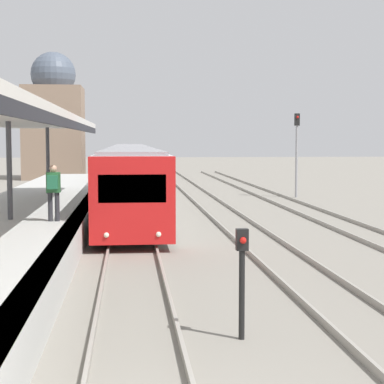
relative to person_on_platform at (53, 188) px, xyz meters
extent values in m
cube|color=beige|center=(-1.36, 0.60, 2.07)|extent=(4.00, 23.30, 0.20)
cube|color=black|center=(0.60, 0.60, 1.85)|extent=(0.08, 23.30, 0.24)
cylinder|color=#47474C|center=(-1.36, 0.60, 0.49)|extent=(0.16, 0.16, 2.95)
cylinder|color=#47474C|center=(-1.36, 9.92, 0.49)|extent=(0.16, 0.16, 2.95)
cylinder|color=#2D2D33|center=(-0.10, 0.04, -0.56)|extent=(0.14, 0.14, 0.85)
cylinder|color=#2D2D33|center=(0.10, 0.04, -0.56)|extent=(0.14, 0.14, 0.85)
cube|color=#2D6638|center=(0.00, 0.04, 0.16)|extent=(0.40, 0.22, 0.60)
sphere|color=tan|center=(0.00, 0.04, 0.57)|extent=(0.22, 0.22, 0.22)
cube|color=#236B47|center=(0.00, -0.16, 0.18)|extent=(0.30, 0.18, 0.40)
cube|color=red|center=(2.31, -0.10, -0.36)|extent=(2.53, 0.70, 2.58)
cube|color=black|center=(2.31, -0.43, 0.00)|extent=(1.98, 0.04, 0.83)
sphere|color=#EFEACC|center=(1.55, -0.44, -1.35)|extent=(0.16, 0.16, 0.16)
sphere|color=#EFEACC|center=(3.07, -0.44, -1.35)|extent=(0.16, 0.16, 0.16)
cube|color=silver|center=(2.31, 7.39, -0.36)|extent=(2.53, 14.29, 2.58)
cube|color=gray|center=(2.31, 7.39, 0.98)|extent=(2.23, 14.00, 0.12)
cube|color=black|center=(2.31, 7.39, -0.08)|extent=(2.55, 13.14, 0.67)
cylinder|color=black|center=(1.23, 2.74, -1.57)|extent=(0.12, 0.70, 0.70)
cylinder|color=black|center=(3.39, 2.74, -1.57)|extent=(0.12, 0.70, 0.70)
cylinder|color=black|center=(1.23, 12.03, -1.57)|extent=(0.12, 0.70, 0.70)
cylinder|color=black|center=(3.39, 12.03, -1.57)|extent=(0.12, 0.70, 0.70)
cube|color=silver|center=(2.31, 22.02, -0.36)|extent=(2.53, 14.29, 2.58)
cube|color=gray|center=(2.31, 22.02, 0.98)|extent=(2.23, 14.00, 0.12)
cube|color=black|center=(2.31, 22.02, -0.08)|extent=(2.55, 13.14, 0.67)
cylinder|color=black|center=(1.23, 17.38, -1.57)|extent=(0.12, 0.70, 0.70)
cylinder|color=black|center=(3.39, 17.38, -1.57)|extent=(0.12, 0.70, 0.70)
cylinder|color=black|center=(1.23, 26.67, -1.57)|extent=(0.12, 0.70, 0.70)
cylinder|color=black|center=(3.39, 26.67, -1.57)|extent=(0.12, 0.70, 0.70)
cube|color=silver|center=(2.31, 36.66, -0.36)|extent=(2.53, 14.29, 2.58)
cube|color=gray|center=(2.31, 36.66, 0.98)|extent=(2.23, 14.00, 0.12)
cube|color=black|center=(2.31, 36.66, -0.08)|extent=(2.55, 13.14, 0.67)
cylinder|color=black|center=(1.23, 32.02, -1.57)|extent=(0.12, 0.70, 0.70)
cylinder|color=black|center=(3.39, 32.02, -1.57)|extent=(0.12, 0.70, 0.70)
cylinder|color=black|center=(1.23, 41.30, -1.57)|extent=(0.12, 0.70, 0.70)
cylinder|color=black|center=(3.39, 41.30, -1.57)|extent=(0.12, 0.70, 0.70)
cylinder|color=black|center=(4.07, -8.72, -1.17)|extent=(0.10, 0.10, 1.50)
cube|color=black|center=(4.07, -8.72, -0.24)|extent=(0.20, 0.14, 0.36)
sphere|color=red|center=(4.07, -8.81, -0.24)|extent=(0.11, 0.11, 0.11)
cylinder|color=gray|center=(11.92, 17.32, 0.51)|extent=(0.14, 0.14, 4.87)
cube|color=black|center=(11.92, 17.32, 2.59)|extent=(0.28, 0.20, 0.70)
sphere|color=red|center=(11.92, 17.20, 2.73)|extent=(0.14, 0.14, 0.14)
cube|color=#89705B|center=(-4.14, 37.27, 2.02)|extent=(4.97, 4.97, 7.89)
sphere|color=#4C5666|center=(-4.14, 37.27, 7.02)|extent=(3.82, 3.82, 3.82)
camera|label=1|loc=(2.20, -19.09, 1.40)|focal=60.00mm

